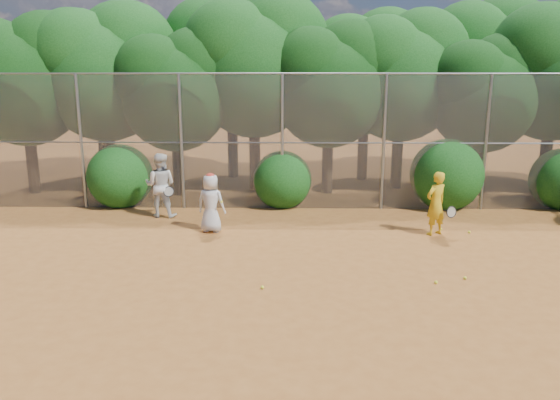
{
  "coord_description": "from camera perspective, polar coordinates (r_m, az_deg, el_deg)",
  "views": [
    {
      "loc": [
        -0.77,
        -10.08,
        4.14
      ],
      "look_at": [
        -1.0,
        2.5,
        1.1
      ],
      "focal_mm": 35.0,
      "sensor_mm": 36.0,
      "label": 1
    }
  ],
  "objects": [
    {
      "name": "tree_0",
      "position": [
        20.09,
        -25.08,
        11.74
      ],
      "size": [
        4.38,
        3.81,
        6.0
      ],
      "color": "black",
      "rests_on": "ground"
    },
    {
      "name": "tree_4",
      "position": [
        18.37,
        5.31,
        12.33
      ],
      "size": [
        4.19,
        3.64,
        5.73
      ],
      "color": "black",
      "rests_on": "ground"
    },
    {
      "name": "tree_3",
      "position": [
        18.96,
        -2.55,
        14.34
      ],
      "size": [
        4.89,
        4.26,
        6.7
      ],
      "color": "black",
      "rests_on": "ground"
    },
    {
      "name": "tree_9",
      "position": [
        22.12,
        -18.37,
        13.43
      ],
      "size": [
        4.83,
        4.2,
        6.62
      ],
      "color": "black",
      "rests_on": "ground"
    },
    {
      "name": "ball_2",
      "position": [
        11.71,
        18.76,
        -7.72
      ],
      "size": [
        0.07,
        0.07,
        0.07
      ],
      "primitive_type": "sphere",
      "color": "yellow",
      "rests_on": "ground"
    },
    {
      "name": "tree_6",
      "position": [
        19.2,
        20.65,
        10.72
      ],
      "size": [
        3.86,
        3.36,
        5.29
      ],
      "color": "black",
      "rests_on": "ground"
    },
    {
      "name": "player_white",
      "position": [
        15.85,
        -12.39,
        1.52
      ],
      "size": [
        0.95,
        0.77,
        1.83
      ],
      "rotation": [
        0.0,
        0.0,
        3.05
      ],
      "color": "silver",
      "rests_on": "ground"
    },
    {
      "name": "tree_7",
      "position": [
        20.7,
        27.0,
        12.54
      ],
      "size": [
        4.77,
        4.14,
        6.53
      ],
      "color": "black",
      "rests_on": "ground"
    },
    {
      "name": "ball_5",
      "position": [
        14.91,
        19.17,
        -3.18
      ],
      "size": [
        0.07,
        0.07,
        0.07
      ],
      "primitive_type": "sphere",
      "color": "yellow",
      "rests_on": "ground"
    },
    {
      "name": "tree_12",
      "position": [
        22.56,
        20.64,
        13.69
      ],
      "size": [
        5.02,
        4.37,
        6.88
      ],
      "color": "black",
      "rests_on": "ground"
    },
    {
      "name": "tree_11",
      "position": [
        20.92,
        9.08,
        13.48
      ],
      "size": [
        4.64,
        4.03,
        6.35
      ],
      "color": "black",
      "rests_on": "ground"
    },
    {
      "name": "bush_2",
      "position": [
        17.33,
        17.03,
        2.88
      ],
      "size": [
        2.2,
        2.2,
        2.2
      ],
      "primitive_type": "sphere",
      "color": "#114412",
      "rests_on": "ground"
    },
    {
      "name": "ball_4",
      "position": [
        10.65,
        -1.87,
        -9.11
      ],
      "size": [
        0.07,
        0.07,
        0.07
      ],
      "primitive_type": "sphere",
      "color": "yellow",
      "rests_on": "ground"
    },
    {
      "name": "bush_1",
      "position": [
        16.7,
        0.24,
        2.39
      ],
      "size": [
        1.8,
        1.8,
        1.8
      ],
      "primitive_type": "sphere",
      "color": "#114412",
      "rests_on": "ground"
    },
    {
      "name": "fence_back",
      "position": [
        16.23,
        3.36,
        6.17
      ],
      "size": [
        20.05,
        0.09,
        4.03
      ],
      "color": "gray",
      "rests_on": "ground"
    },
    {
      "name": "player_yellow",
      "position": [
        14.34,
        15.98,
        -0.36
      ],
      "size": [
        0.86,
        0.64,
        1.64
      ],
      "rotation": [
        0.0,
        0.0,
        3.68
      ],
      "color": "gold",
      "rests_on": "ground"
    },
    {
      "name": "ball_0",
      "position": [
        11.31,
        15.99,
        -8.26
      ],
      "size": [
        0.07,
        0.07,
        0.07
      ],
      "primitive_type": "sphere",
      "color": "yellow",
      "rests_on": "ground"
    },
    {
      "name": "tree_10",
      "position": [
        21.25,
        -4.96,
        14.85
      ],
      "size": [
        5.15,
        4.48,
        7.06
      ],
      "color": "black",
      "rests_on": "ground"
    },
    {
      "name": "bush_0",
      "position": [
        17.48,
        -16.39,
        2.68
      ],
      "size": [
        2.0,
        2.0,
        2.0
      ],
      "primitive_type": "sphere",
      "color": "#114412",
      "rests_on": "ground"
    },
    {
      "name": "tree_2",
      "position": [
        18.3,
        -10.77,
        11.61
      ],
      "size": [
        3.99,
        3.47,
        5.47
      ],
      "color": "black",
      "rests_on": "ground"
    },
    {
      "name": "ball_1",
      "position": [
        14.95,
        16.46,
        -2.94
      ],
      "size": [
        0.07,
        0.07,
        0.07
      ],
      "primitive_type": "sphere",
      "color": "yellow",
      "rests_on": "ground"
    },
    {
      "name": "tree_5",
      "position": [
        19.5,
        12.7,
        12.99
      ],
      "size": [
        4.51,
        3.92,
        6.17
      ],
      "color": "black",
      "rests_on": "ground"
    },
    {
      "name": "tree_1",
      "position": [
        19.62,
        -17.75,
        13.03
      ],
      "size": [
        4.64,
        4.03,
        6.35
      ],
      "color": "black",
      "rests_on": "ground"
    },
    {
      "name": "ground",
      "position": [
        10.93,
        5.06,
        -8.74
      ],
      "size": [
        80.0,
        80.0,
        0.0
      ],
      "primitive_type": "plane",
      "color": "#945421",
      "rests_on": "ground"
    },
    {
      "name": "player_teen",
      "position": [
        14.17,
        -7.22,
        -0.3
      ],
      "size": [
        0.84,
        0.66,
        1.55
      ],
      "rotation": [
        0.0,
        0.0,
        2.88
      ],
      "color": "silver",
      "rests_on": "ground"
    }
  ]
}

